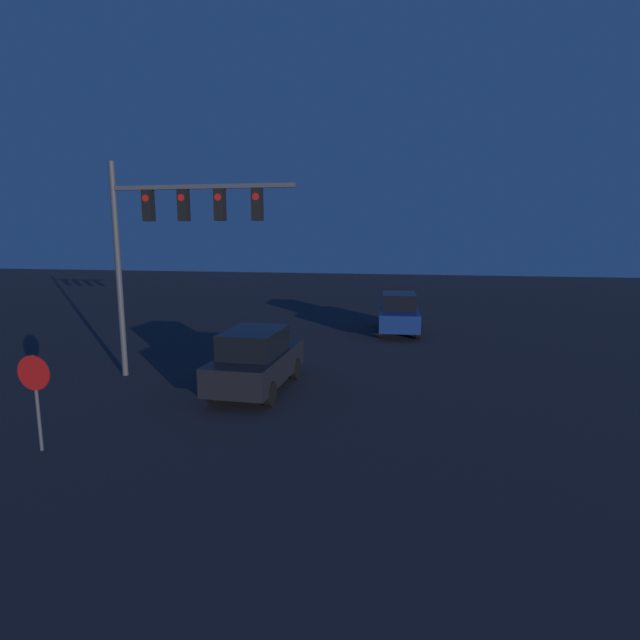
{
  "coord_description": "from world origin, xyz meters",
  "views": [
    {
      "loc": [
        2.58,
        3.65,
        4.36
      ],
      "look_at": [
        0.0,
        17.08,
        2.01
      ],
      "focal_mm": 28.0,
      "sensor_mm": 36.0,
      "label": 1
    }
  ],
  "objects_px": {
    "stop_sign": "(35,385)",
    "car_near": "(256,360)",
    "car_far": "(399,313)",
    "traffic_signal_mast": "(170,228)"
  },
  "relations": [
    {
      "from": "car_far",
      "to": "stop_sign",
      "type": "bearing_deg",
      "value": 61.0
    },
    {
      "from": "car_near",
      "to": "car_far",
      "type": "xyz_separation_m",
      "value": [
        3.65,
        9.31,
        0.0
      ]
    },
    {
      "from": "traffic_signal_mast",
      "to": "car_far",
      "type": "bearing_deg",
      "value": 53.35
    },
    {
      "from": "car_near",
      "to": "car_far",
      "type": "height_order",
      "value": "same"
    },
    {
      "from": "car_near",
      "to": "stop_sign",
      "type": "bearing_deg",
      "value": -121.72
    },
    {
      "from": "car_near",
      "to": "traffic_signal_mast",
      "type": "relative_size",
      "value": 0.63
    },
    {
      "from": "car_near",
      "to": "traffic_signal_mast",
      "type": "distance_m",
      "value": 4.65
    },
    {
      "from": "car_near",
      "to": "stop_sign",
      "type": "relative_size",
      "value": 2.05
    },
    {
      "from": "car_far",
      "to": "stop_sign",
      "type": "xyz_separation_m",
      "value": [
        -6.73,
        -14.02,
        0.51
      ]
    },
    {
      "from": "stop_sign",
      "to": "car_near",
      "type": "bearing_deg",
      "value": 56.86
    }
  ]
}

